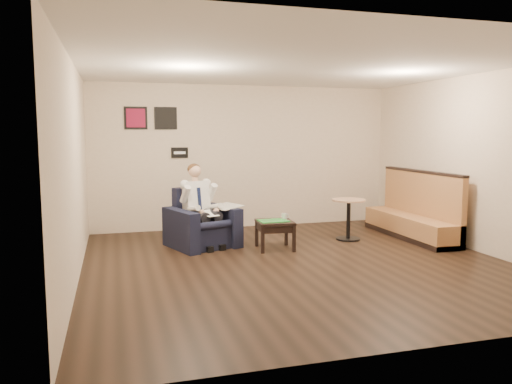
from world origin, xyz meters
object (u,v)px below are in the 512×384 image
object	(u,v)px
armchair	(202,218)
coffee_mug	(284,216)
cafe_table	(348,220)
seated_man	(206,208)
green_folder	(273,221)
side_table	(275,235)
smartphone	(276,219)
banquette	(411,205)

from	to	relation	value
armchair	coffee_mug	size ratio (longest dim) A/B	10.06
coffee_mug	cafe_table	distance (m)	1.30
armchair	seated_man	xyz separation A→B (m)	(0.04, -0.12, 0.18)
armchair	green_folder	world-z (taller)	armchair
seated_man	cafe_table	world-z (taller)	seated_man
side_table	smartphone	xyz separation A→B (m)	(0.07, 0.16, 0.24)
side_table	green_folder	xyz separation A→B (m)	(-0.03, -0.02, 0.24)
banquette	seated_man	bearing A→B (deg)	177.07
smartphone	cafe_table	size ratio (longest dim) A/B	0.20
coffee_mug	seated_man	bearing A→B (deg)	166.85
green_folder	smartphone	xyz separation A→B (m)	(0.10, 0.18, -0.00)
armchair	side_table	xyz separation A→B (m)	(1.09, -0.52, -0.25)
green_folder	smartphone	size ratio (longest dim) A/B	3.21
smartphone	banquette	xyz separation A→B (m)	(2.57, 0.05, 0.12)
armchair	side_table	world-z (taller)	armchair
seated_man	banquette	world-z (taller)	seated_man
coffee_mug	green_folder	bearing A→B (deg)	-151.62
cafe_table	coffee_mug	bearing A→B (deg)	-170.21
smartphone	armchair	bearing A→B (deg)	178.28
seated_man	coffee_mug	world-z (taller)	seated_man
armchair	cafe_table	xyz separation A→B (m)	(2.56, -0.19, -0.12)
side_table	coffee_mug	distance (m)	0.36
seated_man	side_table	size ratio (longest dim) A/B	2.30
seated_man	smartphone	size ratio (longest dim) A/B	9.05
seated_man	green_folder	size ratio (longest dim) A/B	2.82
side_table	smartphone	bearing A→B (deg)	67.34
green_folder	side_table	bearing A→B (deg)	28.38
cafe_table	smartphone	bearing A→B (deg)	-173.24
coffee_mug	cafe_table	world-z (taller)	cafe_table
seated_man	green_folder	world-z (taller)	seated_man
seated_man	cafe_table	distance (m)	2.54
side_table	banquette	bearing A→B (deg)	4.53
side_table	banquette	distance (m)	2.67
side_table	coffee_mug	bearing A→B (deg)	28.38
green_folder	banquette	distance (m)	2.68
seated_man	banquette	size ratio (longest dim) A/B	0.56
smartphone	banquette	bearing A→B (deg)	16.41
coffee_mug	cafe_table	bearing A→B (deg)	9.79
seated_man	side_table	xyz separation A→B (m)	(1.05, -0.40, -0.42)
coffee_mug	cafe_table	size ratio (longest dim) A/B	0.14
banquette	cafe_table	world-z (taller)	banquette
armchair	banquette	xyz separation A→B (m)	(3.73, -0.31, 0.12)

